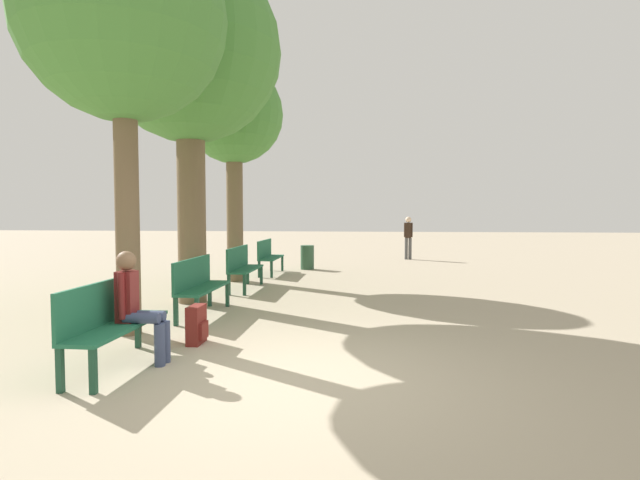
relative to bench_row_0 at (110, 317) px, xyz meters
The scene contains 12 objects.
ground_plane 2.08m from the bench_row_0, ahead, with size 80.00×80.00×0.00m, color tan.
bench_row_0 is the anchor object (origin of this frame).
bench_row_1 2.81m from the bench_row_0, 90.00° to the left, with size 0.42×1.67×0.95m.
bench_row_2 5.63m from the bench_row_0, 90.00° to the left, with size 0.42×1.67×0.95m.
bench_row_3 8.44m from the bench_row_0, 90.00° to the left, with size 0.42×1.67×0.95m.
tree_row_0 4.07m from the bench_row_0, 109.75° to the left, with size 2.81×2.81×5.77m.
tree_row_1 5.73m from the bench_row_0, 97.56° to the left, with size 3.41×3.41×6.43m.
tree_row_2 7.81m from the bench_row_0, 94.33° to the left, with size 2.43×2.43×5.35m.
person_seated 0.31m from the bench_row_0, 35.84° to the left, with size 0.58×0.33×1.28m.
backpack 1.26m from the bench_row_0, 60.61° to the left, with size 0.20×0.37×0.50m.
pedestrian_near 13.90m from the bench_row_0, 72.40° to the left, with size 0.32×0.21×1.56m.
trash_bin 9.74m from the bench_row_0, 84.47° to the left, with size 0.41×0.41×0.72m.
Camera 1 is at (0.85, -4.98, 1.71)m, focal length 28.00 mm.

